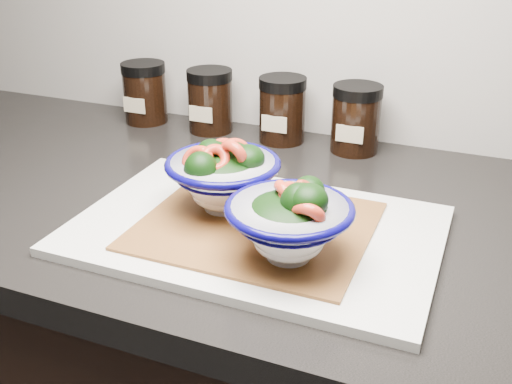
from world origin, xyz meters
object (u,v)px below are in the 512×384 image
at_px(bowl_left, 223,175).
at_px(spice_jar_b, 210,101).
at_px(spice_jar_a, 145,93).
at_px(cutting_board, 256,230).
at_px(spice_jar_c, 282,110).
at_px(spice_jar_d, 356,119).
at_px(bowl_right, 291,221).

height_order(bowl_left, spice_jar_b, bowl_left).
relative_size(spice_jar_a, spice_jar_b, 1.00).
xyz_separation_m(cutting_board, bowl_left, (-0.05, 0.02, 0.06)).
height_order(spice_jar_a, spice_jar_c, same).
height_order(bowl_left, spice_jar_a, bowl_left).
bearing_deg(cutting_board, spice_jar_d, 82.31).
bearing_deg(cutting_board, spice_jar_c, 104.58).
relative_size(bowl_right, spice_jar_d, 1.28).
bearing_deg(cutting_board, bowl_right, -41.09).
height_order(spice_jar_c, spice_jar_d, same).
distance_m(spice_jar_b, spice_jar_c, 0.14).
bearing_deg(spice_jar_d, bowl_right, -86.80).
height_order(cutting_board, spice_jar_c, spice_jar_c).
xyz_separation_m(bowl_left, spice_jar_a, (-0.31, 0.30, -0.01)).
relative_size(cutting_board, spice_jar_b, 3.98).
height_order(spice_jar_a, spice_jar_b, same).
relative_size(bowl_left, bowl_right, 1.03).
xyz_separation_m(bowl_left, spice_jar_d, (0.10, 0.30, -0.01)).
distance_m(bowl_left, spice_jar_a, 0.43).
xyz_separation_m(bowl_left, bowl_right, (0.12, -0.08, -0.00)).
xyz_separation_m(cutting_board, spice_jar_d, (0.04, 0.33, 0.05)).
bearing_deg(spice_jar_a, bowl_right, -42.07).
bearing_deg(spice_jar_d, cutting_board, -97.69).
distance_m(bowl_right, spice_jar_b, 0.48).
xyz_separation_m(spice_jar_a, spice_jar_b, (0.14, 0.00, 0.00)).
height_order(bowl_right, spice_jar_d, bowl_right).
distance_m(spice_jar_a, spice_jar_b, 0.14).
bearing_deg(spice_jar_a, spice_jar_b, 0.00).
xyz_separation_m(cutting_board, bowl_right, (0.07, -0.06, 0.06)).
xyz_separation_m(bowl_right, spice_jar_c, (-0.15, 0.39, -0.01)).
xyz_separation_m(spice_jar_c, spice_jar_d, (0.13, 0.00, 0.00)).
relative_size(spice_jar_b, spice_jar_d, 1.00).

